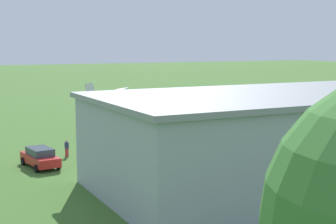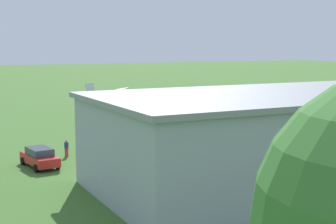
% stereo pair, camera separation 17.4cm
% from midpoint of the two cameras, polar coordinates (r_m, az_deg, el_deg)
% --- Properties ---
extents(ground_plane, '(400.00, 400.00, 0.00)m').
position_cam_midpoint_polar(ground_plane, '(70.22, -2.77, -0.69)').
color(ground_plane, '#3D6628').
extents(biplane, '(6.89, 7.55, 3.68)m').
position_cam_midpoint_polar(biplane, '(64.50, -6.33, 1.54)').
color(biplane, silver).
extents(car_red, '(2.57, 4.82, 1.61)m').
position_cam_midpoint_polar(car_red, '(43.44, -14.00, -4.89)').
color(car_red, red).
rests_on(car_red, ground_plane).
extents(person_by_parked_cars, '(0.50, 0.50, 1.53)m').
position_cam_midpoint_polar(person_by_parked_cars, '(46.94, -11.15, -3.99)').
color(person_by_parked_cars, '#B23333').
rests_on(person_by_parked_cars, ground_plane).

